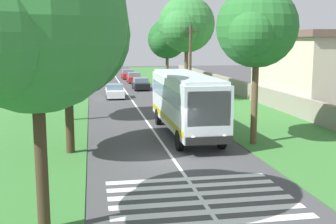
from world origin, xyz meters
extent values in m
plane|color=#424244|center=(0.00, 0.00, 0.00)|extent=(160.00, 160.00, 0.00)
cube|color=#387533|center=(15.00, 8.20, 0.02)|extent=(120.00, 8.00, 0.04)
cube|color=#387533|center=(15.00, -8.20, 0.02)|extent=(120.00, 8.00, 0.04)
cube|color=silver|center=(15.00, 0.00, 0.00)|extent=(110.00, 0.16, 0.01)
cube|color=silver|center=(5.69, -1.80, 2.10)|extent=(11.00, 2.50, 2.90)
cube|color=slate|center=(5.99, -1.80, 2.62)|extent=(9.68, 2.54, 0.85)
cube|color=slate|center=(0.23, -1.80, 2.45)|extent=(0.08, 2.20, 1.74)
cube|color=#B29E19|center=(5.69, -1.80, 1.10)|extent=(10.78, 2.53, 0.36)
cube|color=silver|center=(5.69, -1.80, 3.64)|extent=(10.56, 2.30, 0.18)
cube|color=black|center=(0.11, -1.80, 0.87)|extent=(0.16, 2.40, 0.40)
sphere|color=#F2EDCC|center=(0.17, -1.00, 1.00)|extent=(0.24, 0.24, 0.24)
sphere|color=#F2EDCC|center=(0.17, -2.60, 1.00)|extent=(0.24, 0.24, 0.24)
cylinder|color=black|center=(1.79, -0.65, 0.55)|extent=(1.10, 0.32, 1.10)
cylinder|color=black|center=(9.19, -0.65, 0.55)|extent=(1.10, 0.32, 1.10)
cylinder|color=black|center=(1.79, -2.95, 0.55)|extent=(1.10, 0.32, 1.10)
cylinder|color=black|center=(9.19, -2.95, 0.55)|extent=(1.10, 0.32, 1.10)
cube|color=silver|center=(-7.48, 0.00, 0.00)|extent=(0.45, 6.80, 0.01)
cube|color=silver|center=(-6.58, 0.00, 0.00)|extent=(0.45, 6.80, 0.01)
cube|color=silver|center=(-5.68, 0.00, 0.00)|extent=(0.45, 6.80, 0.01)
cube|color=silver|center=(-4.78, 0.00, 0.00)|extent=(0.45, 6.80, 0.01)
cube|color=silver|center=(-3.88, 0.00, 0.00)|extent=(0.45, 6.80, 0.01)
cube|color=silver|center=(-2.98, 0.00, 0.00)|extent=(0.45, 6.80, 0.01)
cube|color=silver|center=(24.13, 1.55, 0.53)|extent=(4.30, 1.75, 0.70)
cube|color=slate|center=(24.03, 1.55, 1.15)|extent=(2.00, 1.61, 0.55)
cylinder|color=black|center=(22.78, 2.33, 0.32)|extent=(0.64, 0.22, 0.64)
cylinder|color=black|center=(25.48, 2.33, 0.32)|extent=(0.64, 0.22, 0.64)
cylinder|color=black|center=(22.78, 0.77, 0.32)|extent=(0.64, 0.22, 0.64)
cylinder|color=black|center=(25.48, 0.77, 0.32)|extent=(0.64, 0.22, 0.64)
cube|color=black|center=(31.17, -1.92, 0.53)|extent=(4.30, 1.75, 0.70)
cube|color=slate|center=(31.07, -1.92, 1.15)|extent=(2.00, 1.61, 0.55)
cylinder|color=black|center=(29.82, -1.14, 0.32)|extent=(0.64, 0.22, 0.64)
cylinder|color=black|center=(32.52, -1.14, 0.32)|extent=(0.64, 0.22, 0.64)
cylinder|color=black|center=(29.82, -2.70, 0.32)|extent=(0.64, 0.22, 0.64)
cylinder|color=black|center=(32.52, -2.70, 0.32)|extent=(0.64, 0.22, 0.64)
cube|color=#B21E1E|center=(40.31, -2.01, 0.53)|extent=(4.30, 1.75, 0.70)
cube|color=slate|center=(40.21, -2.01, 1.15)|extent=(2.00, 1.61, 0.55)
cylinder|color=black|center=(38.96, -1.23, 0.32)|extent=(0.64, 0.22, 0.64)
cylinder|color=black|center=(41.66, -1.23, 0.32)|extent=(0.64, 0.22, 0.64)
cylinder|color=black|center=(38.96, -2.79, 0.32)|extent=(0.64, 0.22, 0.64)
cylinder|color=black|center=(41.66, -2.79, 0.32)|extent=(0.64, 0.22, 0.64)
cube|color=#B21E1E|center=(46.78, -1.69, 0.53)|extent=(4.30, 1.75, 0.70)
cube|color=slate|center=(46.68, -1.69, 1.15)|extent=(2.00, 1.61, 0.55)
cylinder|color=black|center=(45.43, -0.91, 0.32)|extent=(0.64, 0.22, 0.64)
cylinder|color=black|center=(48.13, -0.91, 0.32)|extent=(0.64, 0.22, 0.64)
cylinder|color=black|center=(45.43, -2.47, 0.32)|extent=(0.64, 0.22, 0.64)
cylinder|color=black|center=(48.13, -2.47, 0.32)|extent=(0.64, 0.22, 0.64)
cylinder|color=#4C3826|center=(11.78, 5.50, 2.74)|extent=(0.40, 0.40, 5.40)
sphere|color=#1E5623|center=(11.78, 5.50, 6.88)|extent=(5.23, 5.23, 5.23)
sphere|color=#1E5623|center=(13.35, 5.50, 6.48)|extent=(3.87, 3.87, 3.87)
sphere|color=#1E5623|center=(10.47, 6.28, 6.48)|extent=(3.42, 3.42, 3.42)
cylinder|color=#3D2D1E|center=(2.22, 5.01, 2.18)|extent=(0.43, 0.43, 4.28)
sphere|color=#286B2D|center=(2.22, 5.01, 6.07)|extent=(6.36, 6.36, 6.36)
sphere|color=#286B2D|center=(4.13, 5.01, 5.59)|extent=(3.75, 3.75, 3.75)
sphere|color=#286B2D|center=(0.63, 5.97, 5.59)|extent=(4.73, 4.73, 4.73)
cylinder|color=#3D2D1E|center=(-7.16, 5.38, 2.45)|extent=(0.37, 0.37, 4.82)
sphere|color=#337A38|center=(-7.16, 5.38, 6.32)|extent=(5.30, 5.30, 5.30)
sphere|color=#337A38|center=(-5.57, 5.38, 5.92)|extent=(3.60, 3.60, 3.60)
cylinder|color=brown|center=(2.50, -5.03, 2.66)|extent=(0.36, 0.36, 5.24)
sphere|color=#286B2D|center=(2.50, -5.03, 6.50)|extent=(4.43, 4.43, 4.43)
sphere|color=#286B2D|center=(3.83, -5.03, 6.16)|extent=(3.05, 3.05, 3.05)
sphere|color=#286B2D|center=(1.39, -4.37, 6.16)|extent=(2.57, 2.57, 2.57)
cylinder|color=brown|center=(33.79, -5.60, 2.35)|extent=(0.38, 0.38, 4.62)
sphere|color=#1E5623|center=(33.79, -5.60, 6.00)|extent=(4.88, 4.88, 4.88)
sphere|color=#1E5623|center=(35.26, -5.60, 5.63)|extent=(3.08, 3.08, 3.08)
sphere|color=#1E5623|center=(32.57, -4.87, 5.63)|extent=(3.01, 3.01, 3.01)
cylinder|color=brown|center=(21.24, -5.30, 2.95)|extent=(0.37, 0.37, 5.83)
sphere|color=#337A38|center=(21.24, -5.30, 7.36)|extent=(5.41, 5.41, 5.41)
sphere|color=#337A38|center=(22.87, -5.30, 6.95)|extent=(3.70, 3.70, 3.70)
sphere|color=#337A38|center=(19.89, -4.48, 6.95)|extent=(3.54, 3.54, 3.54)
cylinder|color=#473828|center=(17.95, -4.93, 3.60)|extent=(0.24, 0.24, 7.12)
cube|color=#3D3326|center=(17.95, -4.93, 6.56)|extent=(0.12, 1.40, 0.12)
cube|color=gray|center=(20.00, -11.60, 0.82)|extent=(70.00, 0.40, 1.56)
cube|color=beige|center=(14.59, -16.23, 3.02)|extent=(12.00, 8.96, 6.05)
cube|color=brown|center=(14.59, -16.23, 6.31)|extent=(12.60, 9.56, 0.51)
camera|label=1|loc=(-19.99, 3.85, 5.72)|focal=46.11mm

